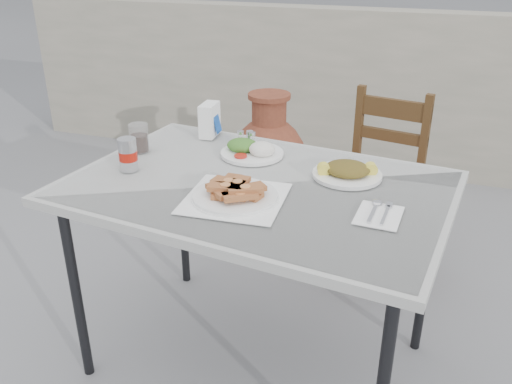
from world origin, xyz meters
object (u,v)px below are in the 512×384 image
(soda_can, at_px, (128,154))
(condiment_caddy, at_px, (248,142))
(cafe_table, at_px, (257,197))
(pide_plate, at_px, (235,191))
(salad_rice_plate, at_px, (251,149))
(terracotta_urn, at_px, (269,166))
(cola_glass, at_px, (139,139))
(napkin_holder, at_px, (210,120))
(salad_chopped_plate, at_px, (347,171))
(chair, at_px, (378,180))

(soda_can, bearing_deg, condiment_caddy, 47.69)
(cafe_table, height_order, pide_plate, pide_plate)
(salad_rice_plate, bearing_deg, terracotta_urn, 103.54)
(cafe_table, relative_size, cola_glass, 12.73)
(soda_can, relative_size, napkin_holder, 0.86)
(salad_rice_plate, distance_m, napkin_holder, 0.31)
(cafe_table, height_order, condiment_caddy, condiment_caddy)
(salad_chopped_plate, height_order, napkin_holder, napkin_holder)
(napkin_holder, height_order, terracotta_urn, napkin_holder)
(cola_glass, height_order, chair, cola_glass)
(salad_rice_plate, relative_size, napkin_holder, 1.75)
(pide_plate, bearing_deg, cola_glass, 151.15)
(chair, bearing_deg, soda_can, -118.87)
(cafe_table, relative_size, chair, 1.56)
(pide_plate, xyz_separation_m, chair, (0.37, 1.13, -0.38))
(napkin_holder, xyz_separation_m, condiment_caddy, (0.21, -0.09, -0.05))
(salad_rice_plate, bearing_deg, soda_can, -142.37)
(pide_plate, xyz_separation_m, terracotta_urn, (-0.32, 1.37, -0.48))
(cafe_table, height_order, soda_can, soda_can)
(soda_can, bearing_deg, chair, 50.05)
(condiment_caddy, xyz_separation_m, chair, (0.50, 0.64, -0.38))
(soda_can, relative_size, terracotta_urn, 0.15)
(pide_plate, xyz_separation_m, soda_can, (-0.48, 0.11, 0.03))
(cola_glass, bearing_deg, cafe_table, -14.47)
(condiment_caddy, height_order, chair, chair)
(salad_chopped_plate, distance_m, cola_glass, 0.88)
(salad_chopped_plate, relative_size, cola_glass, 2.25)
(pide_plate, relative_size, salad_chopped_plate, 1.36)
(pide_plate, xyz_separation_m, cola_glass, (-0.55, 0.30, 0.02))
(salad_rice_plate, relative_size, cola_glass, 2.24)
(cola_glass, height_order, condiment_caddy, cola_glass)
(pide_plate, distance_m, soda_can, 0.50)
(cafe_table, height_order, chair, chair)
(pide_plate, height_order, napkin_holder, napkin_holder)
(cafe_table, xyz_separation_m, cola_glass, (-0.58, 0.15, 0.11))
(soda_can, relative_size, cola_glass, 1.10)
(pide_plate, distance_m, terracotta_urn, 1.48)
(pide_plate, distance_m, chair, 1.25)
(pide_plate, distance_m, napkin_holder, 0.68)
(napkin_holder, distance_m, chair, 1.00)
(salad_rice_plate, height_order, condiment_caddy, condiment_caddy)
(terracotta_urn, bearing_deg, condiment_caddy, -78.04)
(condiment_caddy, distance_m, chair, 0.90)
(soda_can, xyz_separation_m, terracotta_urn, (0.17, 1.26, -0.52))
(chair, bearing_deg, pide_plate, -97.20)
(salad_rice_plate, xyz_separation_m, cola_glass, (-0.46, -0.11, 0.03))
(salad_rice_plate, distance_m, cola_glass, 0.48)
(napkin_holder, bearing_deg, pide_plate, -62.61)
(cafe_table, bearing_deg, condiment_caddy, 115.21)
(cafe_table, distance_m, soda_can, 0.53)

